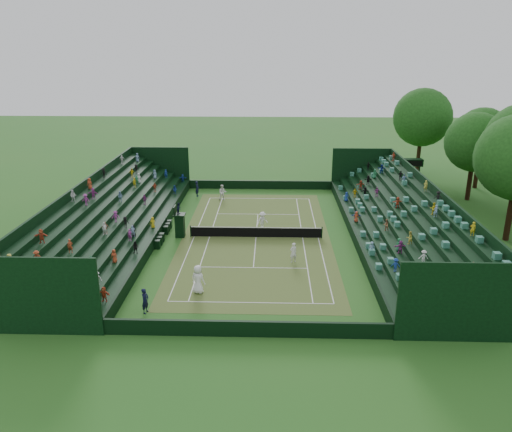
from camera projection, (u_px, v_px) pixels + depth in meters
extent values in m
plane|color=#27641F|center=(256.00, 237.00, 44.04)|extent=(160.00, 160.00, 0.00)
cube|color=#336722|center=(256.00, 237.00, 44.04)|extent=(12.97, 26.77, 0.01)
cube|color=black|center=(260.00, 185.00, 58.91)|extent=(17.17, 0.20, 1.00)
cube|color=black|center=(248.00, 329.00, 28.85)|extent=(17.17, 0.20, 1.00)
cube|color=black|center=(353.00, 233.00, 43.63)|extent=(0.20, 31.77, 1.00)
cube|color=black|center=(160.00, 231.00, 44.13)|extent=(0.20, 31.77, 1.00)
cube|color=black|center=(358.00, 233.00, 43.61)|extent=(0.80, 32.00, 1.00)
cube|color=black|center=(368.00, 231.00, 43.52)|extent=(0.80, 32.00, 1.45)
cube|color=black|center=(377.00, 229.00, 43.42)|extent=(0.80, 32.00, 1.90)
cube|color=black|center=(387.00, 226.00, 43.33)|extent=(0.80, 32.00, 2.35)
cube|color=black|center=(396.00, 224.00, 43.23)|extent=(0.80, 32.00, 2.80)
cube|color=black|center=(406.00, 222.00, 43.13)|extent=(0.80, 32.00, 3.25)
cube|color=black|center=(415.00, 219.00, 43.04)|extent=(0.80, 32.00, 3.70)
cube|color=black|center=(425.00, 217.00, 42.94)|extent=(0.80, 32.00, 4.15)
cube|color=black|center=(431.00, 213.00, 42.81)|extent=(0.20, 32.00, 4.90)
cube|color=black|center=(155.00, 231.00, 44.14)|extent=(0.80, 32.00, 1.00)
cube|color=black|center=(146.00, 229.00, 44.09)|extent=(0.80, 32.00, 1.45)
cube|color=black|center=(136.00, 226.00, 44.04)|extent=(0.80, 32.00, 1.90)
cube|color=black|center=(127.00, 224.00, 43.99)|extent=(0.80, 32.00, 2.35)
cube|color=black|center=(118.00, 221.00, 43.94)|extent=(0.80, 32.00, 2.80)
cube|color=black|center=(109.00, 219.00, 43.89)|extent=(0.80, 32.00, 3.25)
cube|color=black|center=(100.00, 216.00, 43.85)|extent=(0.80, 32.00, 3.70)
cube|color=black|center=(90.00, 214.00, 43.80)|extent=(0.80, 32.00, 4.15)
cube|color=black|center=(84.00, 209.00, 43.69)|extent=(0.20, 32.00, 4.90)
cylinder|color=black|center=(191.00, 231.00, 44.04)|extent=(0.10, 0.10, 1.06)
cylinder|color=black|center=(322.00, 233.00, 43.70)|extent=(0.10, 0.10, 1.06)
cube|color=black|center=(256.00, 233.00, 43.89)|extent=(11.57, 0.02, 0.86)
cube|color=white|center=(256.00, 228.00, 43.74)|extent=(11.57, 0.04, 0.07)
cylinder|color=black|center=(406.00, 177.00, 58.20)|extent=(0.16, 0.16, 3.00)
cylinder|color=black|center=(419.00, 178.00, 58.15)|extent=(0.16, 0.16, 3.00)
cube|color=black|center=(414.00, 162.00, 57.60)|extent=(2.00, 1.00, 0.80)
cylinder|color=black|center=(509.00, 218.00, 42.86)|extent=(0.50, 0.50, 3.94)
cylinder|color=black|center=(469.00, 185.00, 54.33)|extent=(0.50, 0.50, 3.45)
sphere|color=#174212|center=(475.00, 142.00, 52.82)|extent=(6.30, 6.30, 6.30)
cylinder|color=black|center=(477.00, 174.00, 59.01)|extent=(0.50, 0.50, 3.42)
sphere|color=#174212|center=(482.00, 135.00, 57.51)|extent=(6.25, 6.25, 6.25)
cylinder|color=black|center=(418.00, 159.00, 65.11)|extent=(0.50, 0.50, 4.02)
sphere|color=#174212|center=(423.00, 117.00, 63.35)|extent=(7.34, 7.34, 7.34)
cube|color=black|center=(180.00, 226.00, 43.90)|extent=(0.78, 0.78, 2.00)
cube|color=black|center=(179.00, 215.00, 43.56)|extent=(1.00, 1.00, 0.11)
cube|color=black|center=(175.00, 210.00, 43.45)|extent=(0.09, 1.00, 0.78)
imported|color=black|center=(179.00, 208.00, 43.38)|extent=(0.52, 0.59, 1.03)
cube|color=black|center=(157.00, 244.00, 41.50)|extent=(0.46, 0.46, 0.74)
cube|color=black|center=(154.00, 239.00, 41.36)|extent=(0.06, 0.46, 0.46)
cube|color=black|center=(159.00, 241.00, 42.26)|extent=(0.46, 0.46, 0.74)
cube|color=black|center=(156.00, 236.00, 42.12)|extent=(0.06, 0.46, 0.46)
cube|color=black|center=(161.00, 237.00, 43.02)|extent=(0.46, 0.46, 0.74)
cube|color=black|center=(158.00, 232.00, 42.88)|extent=(0.06, 0.46, 0.46)
cube|color=black|center=(166.00, 230.00, 44.72)|extent=(0.46, 0.46, 0.74)
cube|color=black|center=(163.00, 225.00, 44.58)|extent=(0.06, 0.46, 0.46)
cube|color=black|center=(167.00, 227.00, 45.48)|extent=(0.46, 0.46, 0.74)
cube|color=black|center=(165.00, 222.00, 45.34)|extent=(0.06, 0.46, 0.46)
cube|color=black|center=(169.00, 224.00, 46.24)|extent=(0.46, 0.46, 0.74)
cube|color=black|center=(166.00, 219.00, 46.09)|extent=(0.06, 0.46, 0.46)
imported|color=white|center=(198.00, 279.00, 33.80)|extent=(1.17, 0.99, 2.03)
imported|color=silver|center=(293.00, 253.00, 38.70)|extent=(0.72, 0.64, 1.64)
imported|color=white|center=(223.00, 192.00, 54.45)|extent=(0.92, 0.76, 1.75)
imported|color=white|center=(262.00, 221.00, 45.73)|extent=(1.26, 1.13, 1.69)
imported|color=black|center=(197.00, 189.00, 55.87)|extent=(0.42, 0.63, 1.73)
imported|color=black|center=(145.00, 301.00, 31.34)|extent=(0.56, 0.70, 1.67)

